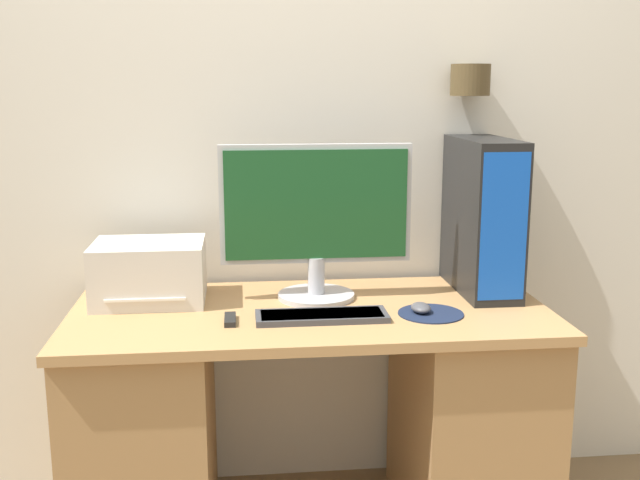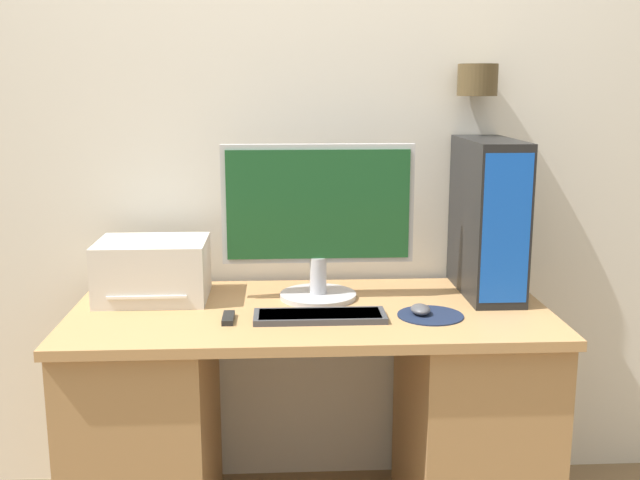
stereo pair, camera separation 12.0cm
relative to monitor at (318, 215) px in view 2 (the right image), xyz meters
name	(u,v)px [view 2 (the right image)]	position (x,y,z in m)	size (l,w,h in m)	color
wall_back	(306,108)	(-0.03, 0.28, 0.32)	(6.40, 0.18, 2.70)	silver
desk	(311,419)	(-0.03, -0.12, -0.64)	(1.46, 0.68, 0.76)	tan
monitor	(318,215)	(0.00, 0.00, 0.00)	(0.61, 0.25, 0.49)	#B7B7BC
keyboard	(320,316)	(-0.01, -0.22, -0.26)	(0.39, 0.13, 0.02)	#3D3D42
mousepad	(430,315)	(0.32, -0.21, -0.27)	(0.20, 0.20, 0.00)	#19233D
mouse	(420,309)	(0.30, -0.20, -0.25)	(0.06, 0.08, 0.03)	#4C4C51
computer_tower	(488,217)	(0.55, 0.03, -0.02)	(0.16, 0.41, 0.50)	black
printer	(153,270)	(-0.53, 0.02, -0.18)	(0.34, 0.27, 0.19)	beige
remote_control	(228,318)	(-0.27, -0.22, -0.26)	(0.03, 0.10, 0.02)	black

